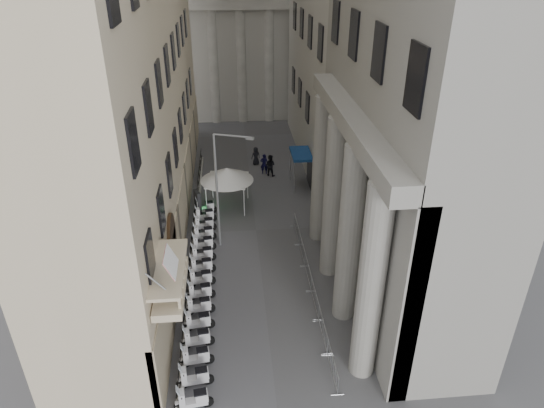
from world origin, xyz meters
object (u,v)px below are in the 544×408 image
(security_tent, at_px, (224,173))
(pedestrian_b, at_px, (270,165))
(pedestrian_a, at_px, (264,164))
(info_kiosk, at_px, (198,203))
(street_lamp, at_px, (221,182))

(security_tent, distance_m, pedestrian_b, 6.70)
(security_tent, xyz_separation_m, pedestrian_a, (3.44, 5.55, -1.81))
(info_kiosk, relative_size, pedestrian_a, 1.03)
(street_lamp, relative_size, info_kiosk, 4.22)
(info_kiosk, distance_m, pedestrian_a, 8.70)
(security_tent, bearing_deg, info_kiosk, -150.16)
(info_kiosk, bearing_deg, street_lamp, -89.37)
(street_lamp, xyz_separation_m, pedestrian_b, (4.06, 10.86, -3.81))
(street_lamp, height_order, pedestrian_b, street_lamp)
(info_kiosk, xyz_separation_m, pedestrian_b, (5.99, 6.33, 0.00))
(pedestrian_a, xyz_separation_m, pedestrian_b, (0.48, -0.41, 0.04))
(security_tent, height_order, info_kiosk, security_tent)
(security_tent, xyz_separation_m, info_kiosk, (-2.07, -1.19, -1.77))
(security_tent, relative_size, info_kiosk, 2.12)
(pedestrian_b, bearing_deg, pedestrian_a, -16.46)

